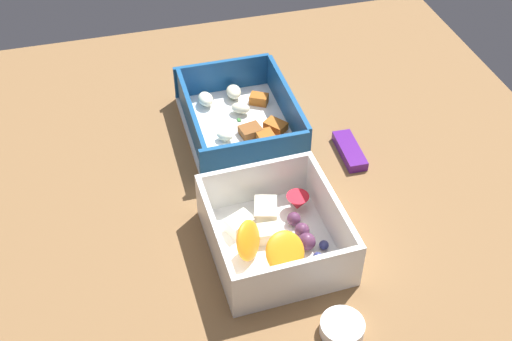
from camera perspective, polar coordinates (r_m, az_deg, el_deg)
The scene contains 5 objects.
table_surface at distance 77.67cm, azimuth 0.35°, elevation -1.97°, with size 80.00×80.00×2.00cm, color brown.
pasta_container at distance 84.02cm, azimuth -1.25°, elevation 4.46°, with size 18.38×13.67×5.30cm.
fruit_bowl at distance 68.94cm, azimuth 1.71°, elevation -5.68°, with size 15.65×14.21×5.89cm.
candy_bar at distance 81.83cm, azimuth 8.34°, elevation 1.76°, with size 7.00×2.40×1.20cm, color #51197A.
paper_cup_liner at distance 63.83cm, azimuth 7.68°, elevation -13.73°, with size 4.31×4.31×1.44cm, color white.
Camera 1 is at (53.42, -14.90, 55.38)cm, focal length 44.87 mm.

